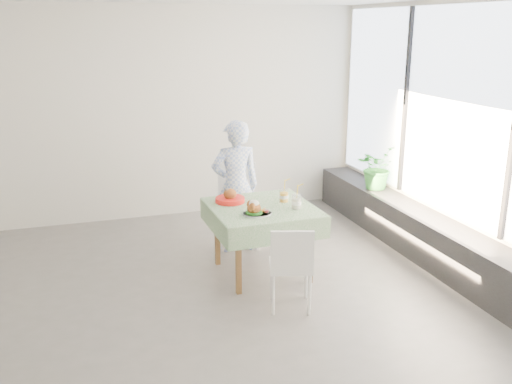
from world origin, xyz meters
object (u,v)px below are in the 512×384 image
object	(u,v)px
cafe_table	(262,232)
main_dish	(256,210)
juice_cup_orange	(284,196)
chair_far	(238,221)
potted_plant	(377,167)
diner	(236,186)
chair_near	(290,282)

from	to	relation	value
cafe_table	main_dish	distance (m)	0.43
juice_cup_orange	cafe_table	bearing A→B (deg)	-163.51
chair_far	potted_plant	world-z (taller)	potted_plant
main_dish	cafe_table	bearing A→B (deg)	57.72
diner	potted_plant	bearing A→B (deg)	-171.73
cafe_table	juice_cup_orange	xyz separation A→B (m)	(0.27, 0.08, 0.35)
diner	potted_plant	world-z (taller)	diner
diner	main_dish	bearing A→B (deg)	86.28
main_dish	juice_cup_orange	xyz separation A→B (m)	(0.41, 0.31, 0.02)
chair_near	diner	xyz separation A→B (m)	(-0.08, 1.53, 0.52)
chair_far	chair_near	size ratio (longest dim) A/B	1.18
cafe_table	chair_far	distance (m)	0.89
potted_plant	main_dish	bearing A→B (deg)	-148.93
chair_far	diner	bearing A→B (deg)	-115.83
cafe_table	diner	world-z (taller)	diner
diner	juice_cup_orange	bearing A→B (deg)	118.22
juice_cup_orange	potted_plant	distance (m)	1.86
main_dish	potted_plant	xyz separation A→B (m)	(2.03, 1.23, -0.01)
cafe_table	diner	size ratio (longest dim) A/B	0.69
chair_far	cafe_table	bearing A→B (deg)	-89.72
cafe_table	potted_plant	xyz separation A→B (m)	(1.89, 0.99, 0.33)
chair_near	potted_plant	world-z (taller)	potted_plant
chair_far	main_dish	xyz separation A→B (m)	(-0.14, -1.11, 0.50)
main_dish	juice_cup_orange	bearing A→B (deg)	36.88
chair_near	main_dish	size ratio (longest dim) A/B	2.74
chair_far	potted_plant	size ratio (longest dim) A/B	1.68
chair_far	juice_cup_orange	distance (m)	0.98
juice_cup_orange	main_dish	bearing A→B (deg)	-143.12
diner	juice_cup_orange	xyz separation A→B (m)	(0.34, -0.65, 0.04)
chair_far	main_dish	world-z (taller)	chair_far
cafe_table	main_dish	world-z (taller)	main_dish
diner	main_dish	world-z (taller)	diner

